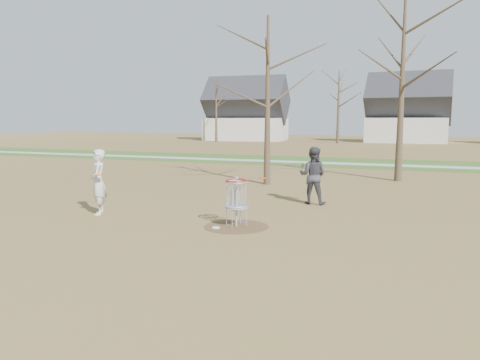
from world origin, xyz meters
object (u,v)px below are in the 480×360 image
Objects in this scene: player_standing at (98,182)px; disc_golf_basket at (236,194)px; disc_grounded at (216,228)px; player_throwing at (313,175)px.

player_standing is 1.50× the size of disc_golf_basket.
disc_grounded is 1.07m from disc_golf_basket.
disc_grounded is at bearing -138.89° from disc_golf_basket.
player_standing is 7.19m from player_throwing.
player_standing reaches higher than disc_grounded.
player_throwing is 1.49× the size of disc_golf_basket.
player_throwing is 4.45m from disc_golf_basket.
player_throwing reaches higher than disc_grounded.
player_standing is at bearing -179.63° from disc_golf_basket.
disc_grounded is at bearing 52.29° from player_standing.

